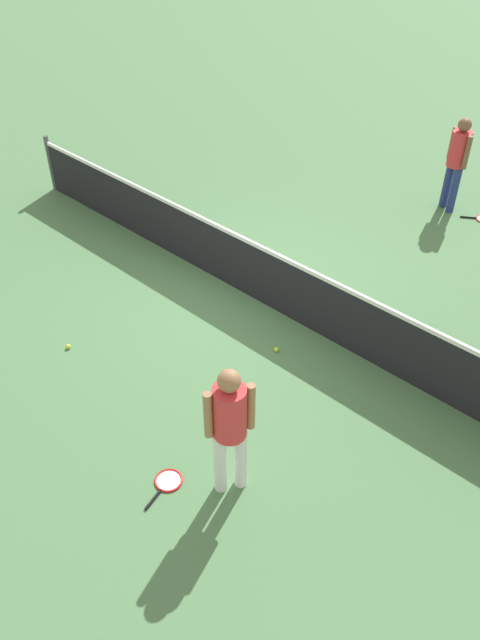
{
  "coord_description": "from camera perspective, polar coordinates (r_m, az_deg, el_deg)",
  "views": [
    {
      "loc": [
        5.18,
        -5.74,
        5.74
      ],
      "look_at": [
        1.11,
        -1.35,
        0.9
      ],
      "focal_mm": 35.58,
      "sensor_mm": 36.0,
      "label": 1
    }
  ],
  "objects": [
    {
      "name": "player_far_side",
      "position": [
        12.01,
        18.97,
        13.69
      ],
      "size": [
        0.5,
        0.46,
        1.7
      ],
      "color": "navy",
      "rests_on": "ground_plane"
    },
    {
      "name": "ground_plane",
      "position": [
        9.63,
        0.6,
        2.39
      ],
      "size": [
        40.0,
        40.0,
        0.0
      ],
      "primitive_type": "plane",
      "color": "#4C7A4C"
    },
    {
      "name": "player_near_side",
      "position": [
        6.34,
        -0.93,
        -9.22
      ],
      "size": [
        0.47,
        0.49,
        1.7
      ],
      "color": "white",
      "rests_on": "ground_plane"
    },
    {
      "name": "court_net",
      "position": [
        9.34,
        0.62,
        4.86
      ],
      "size": [
        10.09,
        0.09,
        1.07
      ],
      "color": "#4C4C51",
      "rests_on": "ground_plane"
    },
    {
      "name": "tennis_ball_by_net",
      "position": [
        8.6,
        3.29,
        -2.67
      ],
      "size": [
        0.07,
        0.07,
        0.07
      ],
      "primitive_type": "sphere",
      "color": "#C6E033",
      "rests_on": "ground_plane"
    },
    {
      "name": "tennis_racket_near_player",
      "position": [
        7.18,
        -6.57,
        -14.3
      ],
      "size": [
        0.38,
        0.61,
        0.03
      ],
      "color": "red",
      "rests_on": "ground_plane"
    },
    {
      "name": "tennis_ball_midcourt",
      "position": [
        8.94,
        -15.19,
        -2.32
      ],
      "size": [
        0.07,
        0.07,
        0.07
      ],
      "primitive_type": "sphere",
      "color": "#C6E033",
      "rests_on": "ground_plane"
    }
  ]
}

